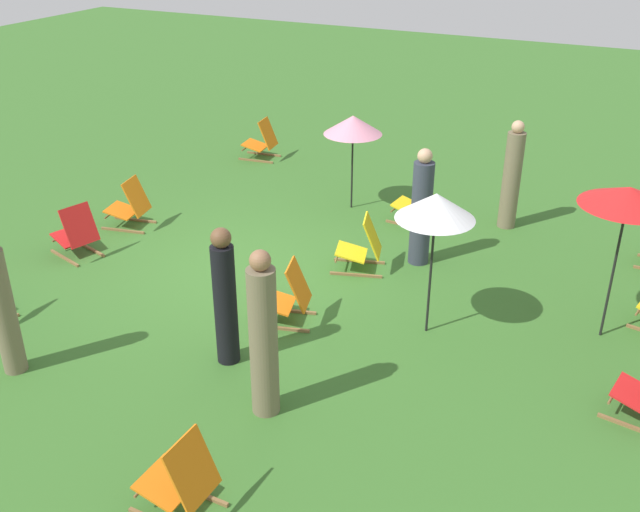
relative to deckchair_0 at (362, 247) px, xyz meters
name	(u,v)px	position (x,y,z in m)	size (l,w,h in m)	color
ground_plane	(246,270)	(0.77, -1.50, -0.37)	(40.00, 40.00, 0.00)	#386B28
deckchair_0	(362,247)	(0.00, 0.00, 0.00)	(0.67, 0.86, 0.83)	olive
deckchair_1	(76,233)	(1.46, -4.04, 0.00)	(0.67, 0.86, 0.83)	olive
deckchair_5	(288,296)	(1.73, -0.29, 0.00)	(0.66, 0.86, 0.83)	olive
deckchair_6	(262,141)	(-3.63, -3.77, 0.00)	(0.57, 0.81, 0.83)	olive
deckchair_7	(130,206)	(0.26, -4.00, 0.00)	(0.62, 0.84, 0.83)	olive
deckchair_10	(180,480)	(4.98, 0.39, 0.00)	(0.49, 0.77, 0.83)	olive
deckchair_11	(417,202)	(-1.94, 0.16, 0.00)	(0.54, 0.80, 0.83)	olive
umbrella_0	(629,197)	(0.31, 3.38, 1.49)	(1.10, 1.10, 1.98)	black
umbrella_1	(436,207)	(1.17, 1.39, 1.33)	(0.95, 0.95, 1.86)	black
umbrella_2	(353,125)	(-2.07, -1.07, 1.11)	(0.99, 0.99, 1.64)	black
person_0	(512,178)	(-2.46, 1.55, 0.48)	(0.38, 0.38, 1.79)	#72664C
person_1	(225,298)	(2.80, -0.52, 0.47)	(0.36, 0.36, 1.71)	black
person_2	(2,305)	(4.05, -2.63, 0.49)	(0.31, 0.31, 1.76)	#72664C
person_3	(263,338)	(3.41, 0.34, 0.54)	(0.36, 0.36, 1.90)	#72664C
person_4	(421,210)	(-0.60, 0.67, 0.47)	(0.37, 0.37, 1.77)	#333847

